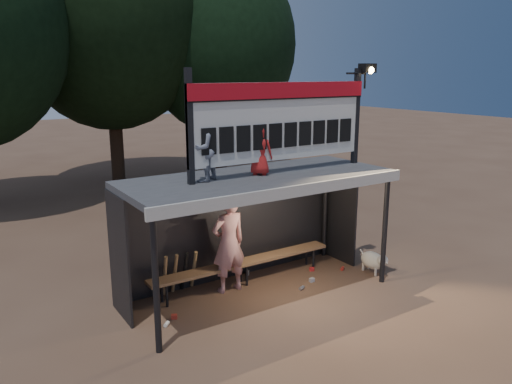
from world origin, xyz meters
The scene contains 12 objects.
ground centered at (0.00, 0.00, 0.00)m, with size 80.00×80.00×0.00m, color brown.
player centered at (-0.40, 0.43, 0.97)m, with size 0.71×0.46×1.94m, color silver.
child_a centered at (-1.07, 0.10, 2.89)m, with size 0.55×0.43×1.13m, color slate.
child_b centered at (0.05, 0.04, 2.77)m, with size 0.44×0.29×0.90m, color #B21D1B.
dugout_shelter centered at (0.00, 0.24, 1.85)m, with size 5.10×2.08×2.32m.
scoreboard_assembly centered at (0.56, -0.01, 3.32)m, with size 4.10×0.27×1.99m.
bench centered at (0.00, 0.55, 0.43)m, with size 4.00×0.35×0.48m.
tree_mid centered at (1.00, 11.50, 6.17)m, with size 7.22×7.22×10.36m.
tree_right centered at (5.00, 10.50, 5.19)m, with size 6.08×6.08×8.72m.
dog centered at (2.59, -0.49, 0.28)m, with size 0.36×0.81×0.49m.
bats centered at (-1.26, 0.82, 0.43)m, with size 0.68×0.35×0.84m.
litter centered at (0.32, 0.07, 0.04)m, with size 4.27×1.32×0.08m.
Camera 1 is at (-4.86, -7.42, 4.15)m, focal length 35.00 mm.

